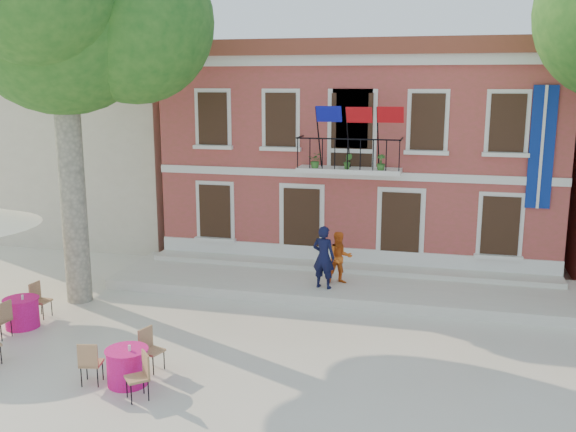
# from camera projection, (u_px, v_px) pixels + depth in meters

# --- Properties ---
(ground) EXTENTS (90.00, 90.00, 0.00)m
(ground) POSITION_uv_depth(u_px,v_px,m) (232.00, 338.00, 15.76)
(ground) COLOR beige
(ground) RESTS_ON ground
(main_building) EXTENTS (13.50, 9.59, 7.50)m
(main_building) POSITION_uv_depth(u_px,v_px,m) (367.00, 147.00, 24.00)
(main_building) COLOR #B84245
(main_building) RESTS_ON ground
(neighbor_west) EXTENTS (9.40, 9.40, 6.40)m
(neighbor_west) POSITION_uv_depth(u_px,v_px,m) (105.00, 152.00, 27.80)
(neighbor_west) COLOR beige
(neighbor_west) RESTS_ON ground
(terrace) EXTENTS (14.00, 3.40, 0.30)m
(terrace) POSITION_uv_depth(u_px,v_px,m) (341.00, 285.00, 19.44)
(terrace) COLOR silver
(terrace) RESTS_ON ground
(plane_tree_west) EXTENTS (5.49, 5.49, 10.78)m
(plane_tree_west) POSITION_uv_depth(u_px,v_px,m) (60.00, 14.00, 16.89)
(plane_tree_west) COLOR #A59E84
(plane_tree_west) RESTS_ON ground
(pedestrian_navy) EXTENTS (0.75, 0.58, 1.85)m
(pedestrian_navy) POSITION_uv_depth(u_px,v_px,m) (324.00, 257.00, 18.52)
(pedestrian_navy) COLOR black
(pedestrian_navy) RESTS_ON terrace
(pedestrian_orange) EXTENTS (0.94, 0.85, 1.57)m
(pedestrian_orange) POSITION_uv_depth(u_px,v_px,m) (340.00, 258.00, 18.95)
(pedestrian_orange) COLOR orange
(pedestrian_orange) RESTS_ON terrace
(cafe_table_0) EXTENTS (0.90, 1.95, 0.95)m
(cafe_table_0) POSITION_uv_depth(u_px,v_px,m) (22.00, 311.00, 16.42)
(cafe_table_0) COLOR #F1169F
(cafe_table_0) RESTS_ON ground
(cafe_table_1) EXTENTS (1.78, 1.83, 0.95)m
(cafe_table_1) POSITION_uv_depth(u_px,v_px,m) (127.00, 365.00, 13.31)
(cafe_table_1) COLOR #F1169F
(cafe_table_1) RESTS_ON ground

